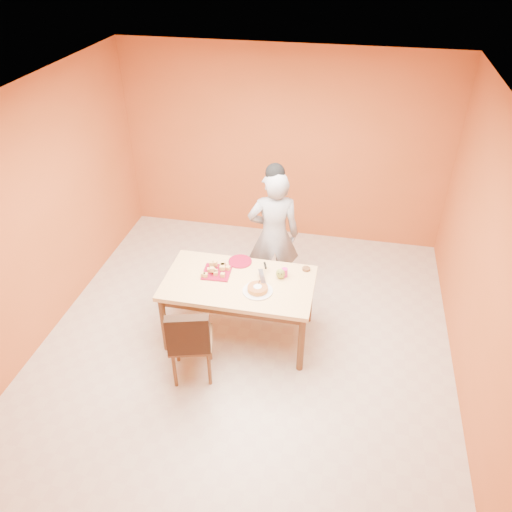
% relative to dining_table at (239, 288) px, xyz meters
% --- Properties ---
extents(floor, '(5.00, 5.00, 0.00)m').
position_rel_dining_table_xyz_m(floor, '(0.10, -0.18, -0.67)').
color(floor, beige).
rests_on(floor, ground).
extents(ceiling, '(5.00, 5.00, 0.00)m').
position_rel_dining_table_xyz_m(ceiling, '(0.10, -0.18, 2.03)').
color(ceiling, white).
rests_on(ceiling, wall_back).
extents(wall_back, '(4.50, 0.00, 4.50)m').
position_rel_dining_table_xyz_m(wall_back, '(0.10, 2.32, 0.68)').
color(wall_back, '#C65F2D').
rests_on(wall_back, floor).
extents(wall_left, '(0.00, 5.00, 5.00)m').
position_rel_dining_table_xyz_m(wall_left, '(-2.15, -0.18, 0.68)').
color(wall_left, '#C65F2D').
rests_on(wall_left, floor).
extents(wall_right, '(0.00, 5.00, 5.00)m').
position_rel_dining_table_xyz_m(wall_right, '(2.35, -0.18, 0.68)').
color(wall_right, '#C65F2D').
rests_on(wall_right, floor).
extents(dining_table, '(1.60, 0.90, 0.76)m').
position_rel_dining_table_xyz_m(dining_table, '(0.00, 0.00, 0.00)').
color(dining_table, '#EFBB7D').
rests_on(dining_table, floor).
extents(dining_chair, '(0.54, 0.60, 0.94)m').
position_rel_dining_table_xyz_m(dining_chair, '(-0.34, -0.68, -0.18)').
color(dining_chair, brown).
rests_on(dining_chair, floor).
extents(pastry_pile, '(0.27, 0.27, 0.09)m').
position_rel_dining_table_xyz_m(pastry_pile, '(-0.27, 0.10, 0.16)').
color(pastry_pile, '#E0A560').
rests_on(pastry_pile, pastry_platter).
extents(person, '(0.69, 0.53, 1.68)m').
position_rel_dining_table_xyz_m(person, '(0.23, 0.85, 0.18)').
color(person, '#999A9C').
rests_on(person, floor).
extents(pastry_platter, '(0.31, 0.31, 0.02)m').
position_rel_dining_table_xyz_m(pastry_platter, '(-0.27, 0.10, 0.10)').
color(pastry_platter, maroon).
rests_on(pastry_platter, dining_table).
extents(red_dinner_plate, '(0.32, 0.32, 0.02)m').
position_rel_dining_table_xyz_m(red_dinner_plate, '(-0.07, 0.35, 0.10)').
color(red_dinner_plate, maroon).
rests_on(red_dinner_plate, dining_table).
extents(white_cake_plate, '(0.41, 0.41, 0.01)m').
position_rel_dining_table_xyz_m(white_cake_plate, '(0.23, -0.13, 0.10)').
color(white_cake_plate, silver).
rests_on(white_cake_plate, dining_table).
extents(sponge_cake, '(0.25, 0.25, 0.05)m').
position_rel_dining_table_xyz_m(sponge_cake, '(0.23, -0.13, 0.13)').
color(sponge_cake, gold).
rests_on(sponge_cake, white_cake_plate).
extents(cake_server, '(0.13, 0.26, 0.01)m').
position_rel_dining_table_xyz_m(cake_server, '(0.24, 0.05, 0.16)').
color(cake_server, silver).
rests_on(cake_server, sponge_cake).
extents(egg_ornament, '(0.12, 0.11, 0.12)m').
position_rel_dining_table_xyz_m(egg_ornament, '(0.43, 0.14, 0.16)').
color(egg_ornament, olive).
rests_on(egg_ornament, dining_table).
extents(magenta_glass, '(0.07, 0.07, 0.10)m').
position_rel_dining_table_xyz_m(magenta_glass, '(0.46, 0.19, 0.14)').
color(magenta_glass, '#C11D71').
rests_on(magenta_glass, dining_table).
extents(checker_tin, '(0.10, 0.10, 0.03)m').
position_rel_dining_table_xyz_m(checker_tin, '(0.68, 0.35, 0.11)').
color(checker_tin, '#391C0F').
rests_on(checker_tin, dining_table).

